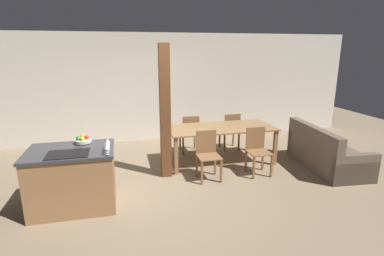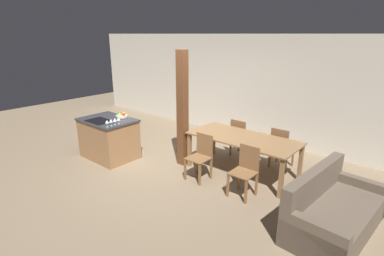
% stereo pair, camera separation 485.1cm
% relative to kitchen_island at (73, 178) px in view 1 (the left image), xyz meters
% --- Properties ---
extents(ground_plane, '(16.00, 16.00, 0.00)m').
position_rel_kitchen_island_xyz_m(ground_plane, '(1.35, 0.39, -0.45)').
color(ground_plane, '#847056').
extents(wall_back, '(11.20, 0.08, 2.70)m').
position_rel_kitchen_island_xyz_m(wall_back, '(1.35, 3.23, 0.90)').
color(wall_back, silver).
rests_on(wall_back, ground_plane).
extents(kitchen_island, '(1.22, 0.88, 0.91)m').
position_rel_kitchen_island_xyz_m(kitchen_island, '(0.00, 0.00, 0.00)').
color(kitchen_island, '#9E7047').
rests_on(kitchen_island, ground_plane).
extents(fruit_bowl, '(0.26, 0.26, 0.12)m').
position_rel_kitchen_island_xyz_m(fruit_bowl, '(0.15, 0.28, 0.50)').
color(fruit_bowl, silver).
rests_on(fruit_bowl, kitchen_island).
extents(wine_glass_near, '(0.08, 0.08, 0.15)m').
position_rel_kitchen_island_xyz_m(wine_glass_near, '(0.53, -0.36, 0.57)').
color(wine_glass_near, silver).
rests_on(wine_glass_near, kitchen_island).
extents(wine_glass_middle, '(0.08, 0.08, 0.15)m').
position_rel_kitchen_island_xyz_m(wine_glass_middle, '(0.53, -0.27, 0.57)').
color(wine_glass_middle, silver).
rests_on(wine_glass_middle, kitchen_island).
extents(wine_glass_far, '(0.08, 0.08, 0.15)m').
position_rel_kitchen_island_xyz_m(wine_glass_far, '(0.53, -0.18, 0.57)').
color(wine_glass_far, silver).
rests_on(wine_glass_far, kitchen_island).
extents(wine_glass_end, '(0.08, 0.08, 0.15)m').
position_rel_kitchen_island_xyz_m(wine_glass_end, '(0.53, -0.08, 0.57)').
color(wine_glass_end, silver).
rests_on(wine_glass_end, kitchen_island).
extents(dining_table, '(2.17, 0.98, 0.76)m').
position_rel_kitchen_island_xyz_m(dining_table, '(2.72, 1.24, 0.22)').
color(dining_table, olive).
rests_on(dining_table, ground_plane).
extents(dining_chair_near_left, '(0.40, 0.40, 0.88)m').
position_rel_kitchen_island_xyz_m(dining_chair_near_left, '(2.23, 0.52, 0.01)').
color(dining_chair_near_left, brown).
rests_on(dining_chair_near_left, ground_plane).
extents(dining_chair_near_right, '(0.40, 0.40, 0.88)m').
position_rel_kitchen_island_xyz_m(dining_chair_near_right, '(3.21, 0.52, 0.01)').
color(dining_chair_near_right, brown).
rests_on(dining_chair_near_right, ground_plane).
extents(dining_chair_far_left, '(0.40, 0.40, 0.88)m').
position_rel_kitchen_island_xyz_m(dining_chair_far_left, '(2.23, 1.96, 0.01)').
color(dining_chair_far_left, brown).
rests_on(dining_chair_far_left, ground_plane).
extents(dining_chair_far_right, '(0.40, 0.40, 0.88)m').
position_rel_kitchen_island_xyz_m(dining_chair_far_right, '(3.21, 1.96, 0.01)').
color(dining_chair_far_right, brown).
rests_on(dining_chair_far_right, ground_plane).
extents(couch, '(1.00, 1.81, 0.85)m').
position_rel_kitchen_island_xyz_m(couch, '(4.67, 0.47, -0.18)').
color(couch, brown).
rests_on(couch, ground_plane).
extents(timber_post, '(0.18, 0.18, 2.41)m').
position_rel_kitchen_island_xyz_m(timber_post, '(1.51, 0.81, 0.75)').
color(timber_post, brown).
rests_on(timber_post, ground_plane).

